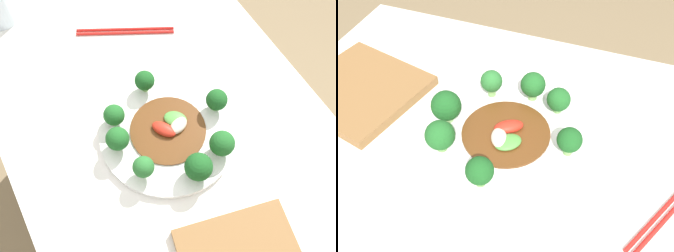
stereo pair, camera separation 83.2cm
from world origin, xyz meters
The scene contains 12 objects.
ground_plane centered at (0.00, 0.00, 0.00)m, with size 8.00×8.00×0.00m, color #7F6B4C.
table centered at (0.00, 0.00, 0.39)m, with size 1.06×0.68×0.78m.
plate centered at (-0.04, 0.01, 0.78)m, with size 0.29×0.29×0.02m.
broccoli_southwest centered at (-0.14, -0.07, 0.82)m, with size 0.05×0.05×0.06m.
broccoli_south centered at (-0.04, -0.11, 0.82)m, with size 0.05×0.05×0.06m.
broccoli_north centered at (-0.03, 0.11, 0.83)m, with size 0.05×0.05×0.06m.
broccoli_northeast centered at (0.03, 0.09, 0.82)m, with size 0.05×0.05×0.05m.
broccoli_east centered at (0.07, 0.00, 0.82)m, with size 0.04×0.04×0.06m.
broccoli_northwest centered at (-0.11, 0.09, 0.83)m, with size 0.04×0.04×0.06m.
broccoli_west centered at (-0.16, 0.00, 0.83)m, with size 0.06×0.06×0.07m.
stirfry_center centered at (-0.04, 0.00, 0.80)m, with size 0.16×0.16×0.02m.
chopsticks centered at (0.26, -0.04, 0.78)m, with size 0.13×0.22×0.01m.
Camera 1 is at (-0.38, 0.19, 1.54)m, focal length 42.00 mm.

